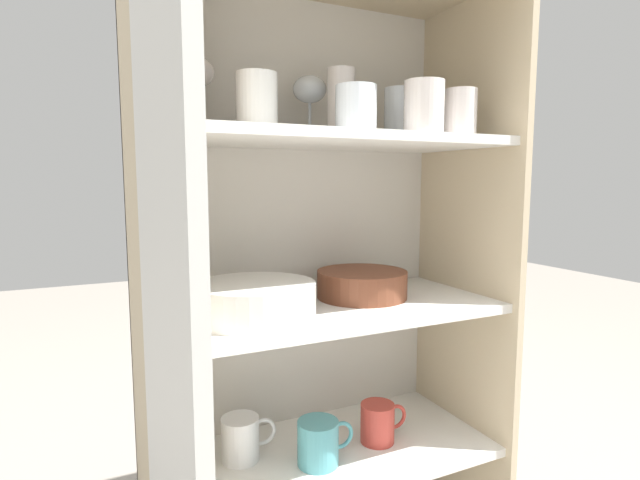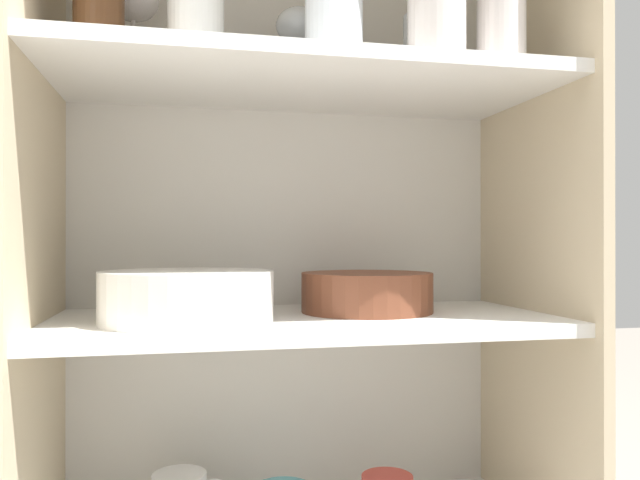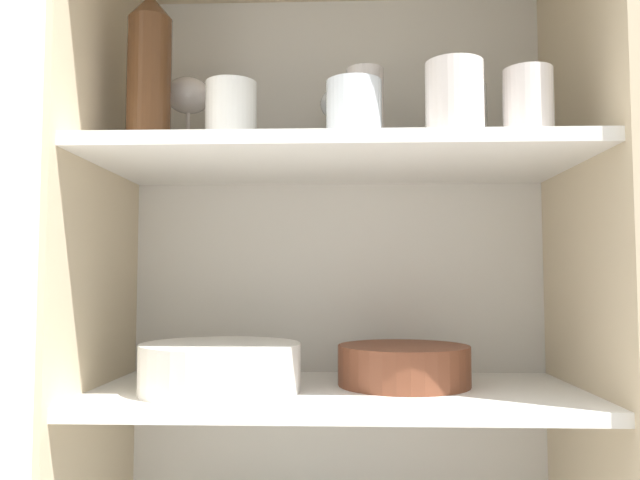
# 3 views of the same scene
# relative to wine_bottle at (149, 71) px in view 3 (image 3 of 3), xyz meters

# --- Properties ---
(cupboard_back_panel) EXTENTS (0.79, 0.02, 1.34)m
(cupboard_back_panel) POSITION_rel_wine_bottle_xyz_m (0.30, 0.21, -0.47)
(cupboard_back_panel) COLOR silver
(cupboard_back_panel) RESTS_ON ground_plane
(cupboard_side_left) EXTENTS (0.02, 0.38, 1.34)m
(cupboard_side_left) POSITION_rel_wine_bottle_xyz_m (-0.09, 0.03, -0.47)
(cupboard_side_left) COLOR #CCB793
(cupboard_side_left) RESTS_ON ground_plane
(cupboard_side_right) EXTENTS (0.02, 0.38, 1.34)m
(cupboard_side_right) POSITION_rel_wine_bottle_xyz_m (0.68, 0.03, -0.47)
(cupboard_side_right) COLOR #CCB793
(cupboard_side_right) RESTS_ON ground_plane
(shelf_board_middle) EXTENTS (0.75, 0.34, 0.02)m
(shelf_board_middle) POSITION_rel_wine_bottle_xyz_m (0.30, 0.03, -0.51)
(shelf_board_middle) COLOR white
(shelf_board_upper) EXTENTS (0.75, 0.34, 0.02)m
(shelf_board_upper) POSITION_rel_wine_bottle_xyz_m (0.30, 0.03, -0.14)
(shelf_board_upper) COLOR white
(tumbler_glass_0) EXTENTS (0.08, 0.08, 0.09)m
(tumbler_glass_0) POSITION_rel_wine_bottle_xyz_m (0.32, -0.05, -0.08)
(tumbler_glass_0) COLOR white
(tumbler_glass_0) RESTS_ON shelf_board_upper
(tumbler_glass_1) EXTENTS (0.08, 0.08, 0.11)m
(tumbler_glass_1) POSITION_rel_wine_bottle_xyz_m (0.46, -0.08, -0.08)
(tumbler_glass_1) COLOR silver
(tumbler_glass_1) RESTS_ON shelf_board_upper
(tumbler_glass_2) EXTENTS (0.06, 0.06, 0.15)m
(tumbler_glass_2) POSITION_rel_wine_bottle_xyz_m (0.34, 0.05, -0.06)
(tumbler_glass_2) COLOR silver
(tumbler_glass_2) RESTS_ON shelf_board_upper
(tumbler_glass_3) EXTENTS (0.07, 0.07, 0.12)m
(tumbler_glass_3) POSITION_rel_wine_bottle_xyz_m (0.51, 0.06, -0.07)
(tumbler_glass_3) COLOR white
(tumbler_glass_3) RESTS_ON shelf_board_upper
(tumbler_glass_4) EXTENTS (0.07, 0.07, 0.10)m
(tumbler_glass_4) POSITION_rel_wine_bottle_xyz_m (0.57, -0.07, -0.08)
(tumbler_glass_4) COLOR silver
(tumbler_glass_4) RESTS_ON shelf_board_upper
(tumbler_glass_5) EXTENTS (0.08, 0.08, 0.11)m
(tumbler_glass_5) POSITION_rel_wine_bottle_xyz_m (0.13, -0.01, -0.08)
(tumbler_glass_5) COLOR white
(tumbler_glass_5) RESTS_ON shelf_board_upper
(wine_glass_0) EXTENTS (0.08, 0.08, 0.15)m
(wine_glass_0) POSITION_rel_wine_bottle_xyz_m (0.04, 0.10, -0.02)
(wine_glass_0) COLOR silver
(wine_glass_0) RESTS_ON shelf_board_upper
(wine_glass_1) EXTENTS (0.08, 0.08, 0.14)m
(wine_glass_1) POSITION_rel_wine_bottle_xyz_m (0.31, 0.13, -0.03)
(wine_glass_1) COLOR white
(wine_glass_1) RESTS_ON shelf_board_upper
(wine_bottle) EXTENTS (0.07, 0.07, 0.30)m
(wine_bottle) POSITION_rel_wine_bottle_xyz_m (0.00, 0.00, 0.00)
(wine_bottle) COLOR #4C2D19
(wine_bottle) RESTS_ON shelf_board_upper
(plate_stack_white) EXTENTS (0.24, 0.24, 0.07)m
(plate_stack_white) POSITION_rel_wine_bottle_xyz_m (0.12, -0.01, -0.46)
(plate_stack_white) COLOR silver
(plate_stack_white) RESTS_ON shelf_board_middle
(mixing_bowl_large) EXTENTS (0.21, 0.21, 0.06)m
(mixing_bowl_large) POSITION_rel_wine_bottle_xyz_m (0.40, 0.05, -0.46)
(mixing_bowl_large) COLOR brown
(mixing_bowl_large) RESTS_ON shelf_board_middle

